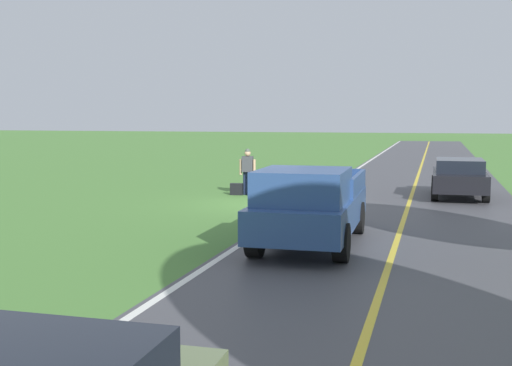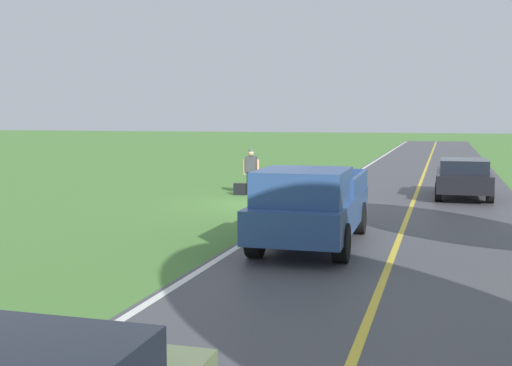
{
  "view_description": "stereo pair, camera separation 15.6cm",
  "coord_description": "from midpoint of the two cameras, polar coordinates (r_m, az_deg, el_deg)",
  "views": [
    {
      "loc": [
        -5.57,
        20.59,
        2.92
      ],
      "look_at": [
        -2.06,
        8.14,
        1.59
      ],
      "focal_mm": 44.9,
      "sensor_mm": 36.0,
      "label": 1
    },
    {
      "loc": [
        -5.72,
        20.54,
        2.92
      ],
      "look_at": [
        -2.06,
        8.14,
        1.59
      ],
      "focal_mm": 44.9,
      "sensor_mm": 36.0,
      "label": 2
    }
  ],
  "objects": [
    {
      "name": "sedan_near_oncoming",
      "position": [
        24.45,
        17.47,
        0.54
      ],
      "size": [
        1.94,
        4.41,
        1.41
      ],
      "color": "black",
      "rests_on": "ground"
    },
    {
      "name": "ground_plane",
      "position": [
        21.53,
        0.4,
        -1.9
      ],
      "size": [
        200.0,
        200.0,
        0.0
      ],
      "primitive_type": "plane",
      "color": "#4C7F38"
    },
    {
      "name": "suitcase_carried",
      "position": [
        24.05,
        -1.94,
        -0.55
      ],
      "size": [
        0.47,
        0.23,
        0.44
      ],
      "primitive_type": "cube",
      "rotation": [
        0.0,
        0.0,
        1.64
      ],
      "color": "black",
      "rests_on": "ground"
    },
    {
      "name": "pickup_truck_passing",
      "position": [
        14.48,
        4.49,
        -1.88
      ],
      "size": [
        2.18,
        5.44,
        1.82
      ],
      "color": "#2D4C84",
      "rests_on": "ground"
    },
    {
      "name": "road_surface",
      "position": [
        20.79,
        13.09,
        -2.33
      ],
      "size": [
        7.21,
        120.0,
        0.0
      ],
      "primitive_type": "cube",
      "color": "#47474C",
      "rests_on": "ground"
    },
    {
      "name": "lane_centre_line",
      "position": [
        20.79,
        13.09,
        -2.32
      ],
      "size": [
        0.14,
        117.6,
        0.0
      ],
      "primitive_type": "cube",
      "color": "gold",
      "rests_on": "ground"
    },
    {
      "name": "hitchhiker_walking",
      "position": [
        23.96,
        -0.93,
        1.25
      ],
      "size": [
        0.62,
        0.51,
        1.75
      ],
      "color": "navy",
      "rests_on": "ground"
    },
    {
      "name": "lane_edge_line",
      "position": [
        21.22,
        3.81,
        -2.01
      ],
      "size": [
        0.16,
        117.6,
        0.0
      ],
      "primitive_type": "cube",
      "color": "silver",
      "rests_on": "ground"
    }
  ]
}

